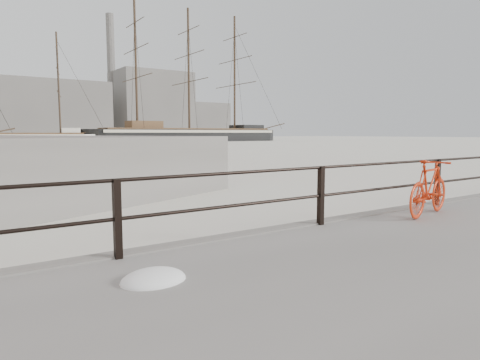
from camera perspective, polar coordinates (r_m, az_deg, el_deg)
ground at (r=10.34m, az=23.87°, el=-4.88°), size 400.00×400.00×0.00m
guardrail at (r=10.14m, az=24.80°, el=-0.27°), size 28.00×0.10×1.00m
bicycle at (r=8.81m, az=23.89°, el=-0.92°), size 1.79×0.62×1.07m
barque_black at (r=100.30m, az=-6.74°, el=5.14°), size 55.15×18.98×31.38m
schooner_mid at (r=90.71m, az=-27.15°, el=4.38°), size 32.86×20.04×21.87m
industrial_west at (r=148.25m, az=-23.60°, el=8.49°), size 32.00×18.00×18.00m
industrial_mid at (r=163.53m, az=-11.70°, el=9.68°), size 26.00×20.00×24.00m
industrial_east at (r=177.91m, az=-5.40°, el=7.88°), size 20.00×16.00×14.00m
smokestack at (r=164.57m, az=-16.76°, el=13.02°), size 2.80×2.80×44.00m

